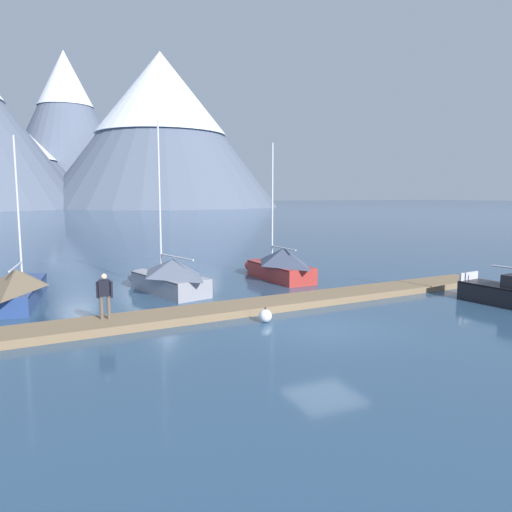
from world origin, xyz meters
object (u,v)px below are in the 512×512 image
sailboat_nearest_berth (20,285)px  sailboat_second_berth (166,276)px  mooring_buoy_channel_marker (265,316)px  sailboat_mid_dock_port (278,264)px  person_on_dock (105,293)px

sailboat_nearest_berth → sailboat_second_berth: bearing=-5.6°
sailboat_nearest_berth → mooring_buoy_channel_marker: sailboat_nearest_berth is taller
mooring_buoy_channel_marker → sailboat_second_berth: bearing=105.5°
sailboat_second_berth → sailboat_mid_dock_port: (6.81, 1.02, 0.06)m
sailboat_second_berth → mooring_buoy_channel_marker: bearing=-74.5°
sailboat_nearest_berth → sailboat_mid_dock_port: sailboat_mid_dock_port is taller
sailboat_nearest_berth → sailboat_second_berth: sailboat_second_berth is taller
sailboat_mid_dock_port → sailboat_nearest_berth: bearing=-178.4°
sailboat_nearest_berth → person_on_dock: (2.99, -6.00, 0.52)m
person_on_dock → sailboat_second_berth: bearing=56.0°
person_on_dock → mooring_buoy_channel_marker: 6.02m
sailboat_mid_dock_port → person_on_dock: bearing=-148.5°
sailboat_second_berth → person_on_dock: size_ratio=5.02×
sailboat_second_berth → person_on_dock: sailboat_second_berth is taller
sailboat_mid_dock_port → person_on_dock: size_ratio=4.61×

